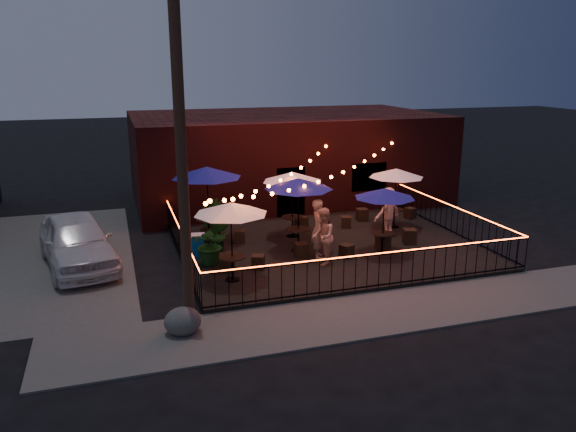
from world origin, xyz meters
name	(u,v)px	position (x,y,z in m)	size (l,w,h in m)	color
ground	(349,269)	(0.00, 0.00, 0.00)	(110.00, 110.00, 0.00)	black
patio	(326,247)	(0.00, 2.00, 0.07)	(10.00, 8.00, 0.15)	black
sidewalk	(399,310)	(0.00, -3.25, 0.03)	(18.00, 2.50, 0.05)	#4A4844
brick_building	(285,156)	(1.00, 9.99, 2.00)	(14.00, 8.00, 4.00)	black
utility_pole	(182,168)	(-5.40, -2.60, 4.00)	(0.26, 0.26, 8.00)	#341E15
fence_front	(379,271)	(0.00, -2.00, 0.66)	(10.00, 0.04, 1.04)	black
fence_left	(181,245)	(-5.00, 2.00, 0.66)	(0.04, 8.00, 1.04)	black
fence_right	(452,219)	(5.00, 2.00, 0.66)	(0.04, 8.00, 1.04)	black
festoon_lights	(302,182)	(-1.01, 1.70, 2.52)	(10.02, 8.72, 1.32)	#FF5715
cafe_table_0	(231,209)	(-3.80, -0.17, 2.29)	(2.21, 2.21, 2.34)	black
cafe_table_1	(207,173)	(-3.80, 3.76, 2.60)	(2.55, 2.55, 2.69)	black
cafe_table_2	(299,185)	(-1.12, 1.77, 2.43)	(2.95, 2.95, 2.50)	black
cafe_table_3	(293,178)	(-0.80, 3.37, 2.34)	(2.19, 2.19, 2.40)	black
cafe_table_4	(385,194)	(1.49, 0.71, 2.17)	(2.11, 2.11, 2.21)	black
cafe_table_5	(396,174)	(3.32, 3.33, 2.25)	(2.54, 2.54, 2.29)	black
bistro_chair_0	(227,262)	(-3.78, 0.73, 0.40)	(0.43, 0.43, 0.50)	black
bistro_chair_1	(258,262)	(-2.85, 0.49, 0.37)	(0.37, 0.37, 0.44)	black
bistro_chair_2	(206,234)	(-3.87, 3.96, 0.36)	(0.35, 0.35, 0.41)	black
bistro_chair_3	(239,237)	(-2.81, 3.27, 0.36)	(0.36, 0.36, 0.43)	black
bistro_chair_4	(301,250)	(-1.23, 1.14, 0.39)	(0.40, 0.40, 0.48)	black
bistro_chair_5	(347,251)	(0.17, 0.63, 0.37)	(0.37, 0.37, 0.44)	black
bistro_chair_6	(301,223)	(-0.19, 4.16, 0.39)	(0.41, 0.41, 0.48)	black
bistro_chair_7	(346,222)	(1.54, 3.84, 0.36)	(0.36, 0.36, 0.43)	black
bistro_chair_8	(383,243)	(1.65, 0.96, 0.39)	(0.41, 0.41, 0.49)	black
bistro_chair_9	(409,236)	(2.87, 1.34, 0.41)	(0.43, 0.43, 0.51)	black
bistro_chair_10	(362,215)	(2.53, 4.53, 0.40)	(0.42, 0.42, 0.49)	black
bistro_chair_11	(410,213)	(4.54, 4.25, 0.37)	(0.37, 0.37, 0.44)	black
patron_a	(319,229)	(-0.71, 0.93, 1.13)	(0.71, 0.47, 1.95)	tan
patron_b	(323,236)	(-0.80, 0.32, 1.06)	(0.88, 0.69, 1.81)	beige
patron_c	(387,212)	(2.57, 2.49, 1.04)	(1.15, 0.66, 1.78)	tan
potted_shrub_a	(211,244)	(-4.14, 1.38, 0.80)	(1.17, 1.01, 1.30)	#0F3D0C
potted_shrub_b	(219,235)	(-3.70, 2.33, 0.80)	(0.71, 0.57, 1.29)	#1A410C
potted_shrub_c	(213,217)	(-3.52, 4.48, 0.81)	(0.74, 0.74, 1.33)	#16390E
cooler	(196,245)	(-4.50, 2.20, 0.54)	(0.64, 0.51, 0.77)	#0B53B8
boulder	(183,321)	(-5.60, -2.88, 0.35)	(0.89, 0.76, 0.70)	#454440
car_white	(77,241)	(-8.17, 2.90, 0.83)	(1.97, 4.90, 1.67)	white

